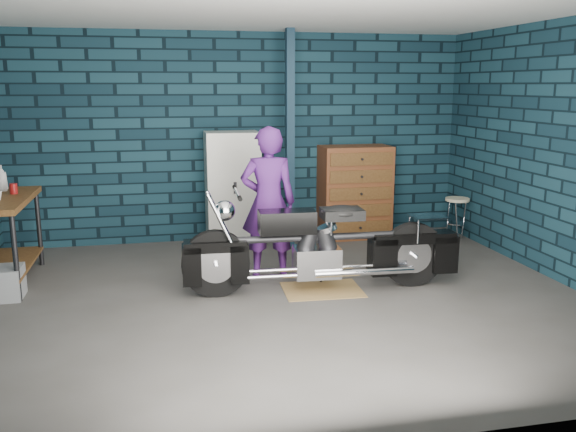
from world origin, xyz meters
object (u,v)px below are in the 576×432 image
motorcycle (323,240)px  workbench (2,241)px  locker (233,189)px  shop_stool (456,219)px  tool_chest (355,192)px  person (268,202)px

motorcycle → workbench: bearing=166.7°
locker → shop_stool: size_ratio=2.55×
locker → shop_stool: 2.99m
tool_chest → locker: bearing=180.0°
person → locker: bearing=-73.6°
workbench → locker: size_ratio=0.96×
locker → tool_chest: bearing=0.0°
motorcycle → shop_stool: size_ratio=4.17×
motorcycle → person: bearing=128.3°
person → shop_stool: bearing=-151.7°
motorcycle → tool_chest: bearing=66.6°
workbench → person: (2.74, -0.31, 0.35)m
locker → tool_chest: 1.65m
motorcycle → shop_stool: bearing=37.8°
motorcycle → shop_stool: 2.80m
workbench → tool_chest: size_ratio=1.13×
motorcycle → shop_stool: (2.28, 1.59, -0.24)m
motorcycle → person: person is taller
tool_chest → person: bearing=-135.4°
workbench → motorcycle: motorcycle is taller
motorcycle → locker: bearing=110.2°
person → tool_chest: (1.45, 1.43, -0.19)m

